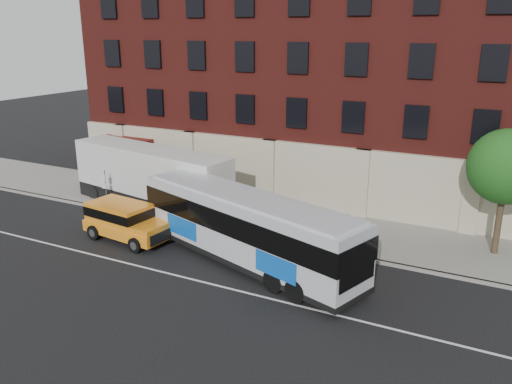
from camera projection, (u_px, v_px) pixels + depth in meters
The scene contains 10 objects.
ground at pixel (156, 277), 23.73m from camera, with size 120.00×120.00×0.00m, color black.
sidewalk at pixel (249, 215), 31.36m from camera, with size 60.00×6.00×0.15m, color gray.
kerb at pixel (223, 232), 28.81m from camera, with size 60.00×0.25×0.15m, color gray.
lane_line at pixel (163, 272), 24.15m from camera, with size 60.00×0.12×0.01m, color silver.
building at pixel (302, 77), 35.87m from camera, with size 30.00×12.10×15.00m.
sign_pole at pixel (105, 187), 32.21m from camera, with size 0.30×0.20×2.50m.
street_tree at pixel (507, 170), 24.61m from camera, with size 3.60×3.60×6.20m.
city_bus at pixel (247, 226), 24.51m from camera, with size 12.75×6.50×3.44m.
yellow_suv at pixel (124, 219), 27.68m from camera, with size 5.22×2.67×1.95m.
shipping_container at pixel (151, 179), 32.17m from camera, with size 11.79×4.32×3.85m.
Camera 1 is at (13.81, -17.11, 10.72)m, focal length 36.69 mm.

